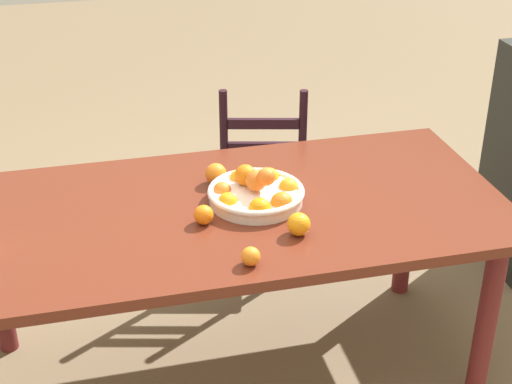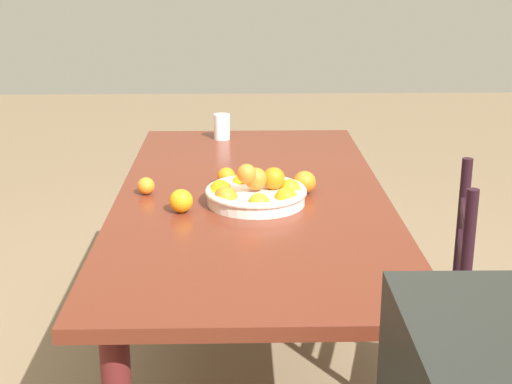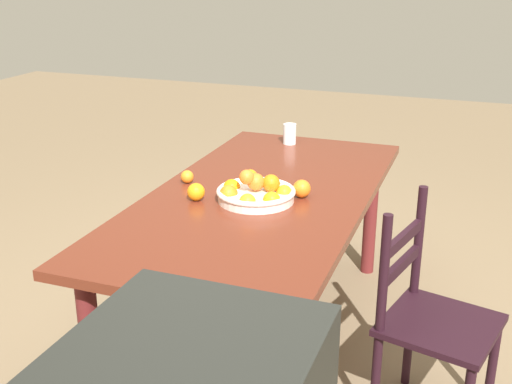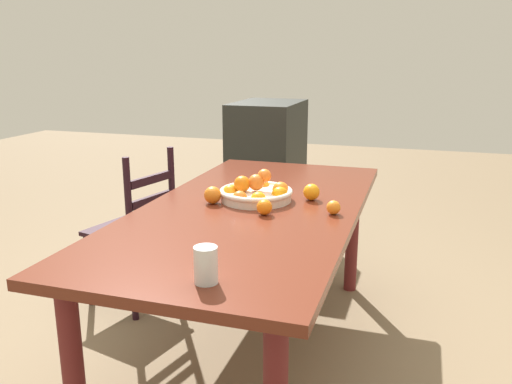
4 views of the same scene
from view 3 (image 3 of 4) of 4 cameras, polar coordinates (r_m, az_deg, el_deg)
The scene contains 9 objects.
ground_plane at distance 3.19m, azimuth 0.44°, elevation -12.66°, with size 12.00×12.00×0.00m, color #776349.
dining_table at distance 2.89m, azimuth 0.48°, elevation -1.66°, with size 1.95×0.94×0.74m.
chair_near_window at distance 2.56m, azimuth 15.23°, elevation -11.17°, with size 0.48×0.48×0.90m.
fruit_bowl at distance 2.75m, azimuth -0.02°, elevation -0.05°, with size 0.34×0.34×0.15m.
orange_loose_0 at distance 2.77m, azimuth -5.35°, elevation 0.01°, with size 0.08×0.08×0.08m, color orange.
orange_loose_1 at distance 2.80m, azimuth 4.09°, elevation 0.30°, with size 0.08×0.08×0.08m, color orange.
orange_loose_2 at distance 2.99m, azimuth -6.14°, elevation 1.36°, with size 0.06×0.06×0.06m, color orange.
orange_loose_3 at distance 2.97m, azimuth -0.50°, elevation 1.39°, with size 0.07×0.07×0.07m, color orange.
drinking_glass at distance 3.61m, azimuth 3.01°, elevation 5.18°, with size 0.07×0.07×0.11m, color silver.
Camera 3 is at (2.53, 0.90, 1.73)m, focal length 44.99 mm.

